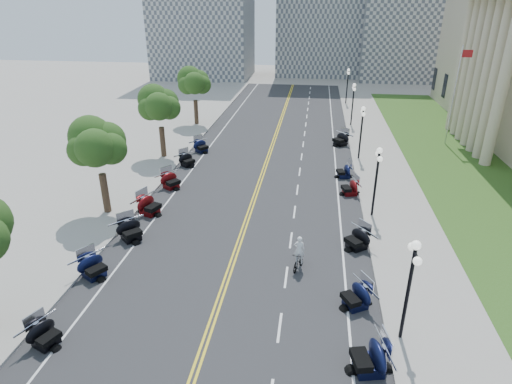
{
  "coord_description": "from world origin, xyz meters",
  "views": [
    {
      "loc": [
        4.27,
        -23.54,
        13.88
      ],
      "look_at": [
        0.59,
        2.68,
        2.0
      ],
      "focal_mm": 30.0,
      "sensor_mm": 36.0,
      "label": 1
    }
  ],
  "objects_px": {
    "flagpole": "(454,97)",
    "motorcycle_n_3": "(370,356)",
    "cyclist_rider": "(300,238)",
    "bicycle": "(299,260)"
  },
  "relations": [
    {
      "from": "flagpole",
      "to": "motorcycle_n_3",
      "type": "height_order",
      "value": "flagpole"
    },
    {
      "from": "bicycle",
      "to": "cyclist_rider",
      "type": "height_order",
      "value": "cyclist_rider"
    },
    {
      "from": "flagpole",
      "to": "motorcycle_n_3",
      "type": "relative_size",
      "value": 4.69
    },
    {
      "from": "bicycle",
      "to": "cyclist_rider",
      "type": "distance_m",
      "value": 1.38
    },
    {
      "from": "cyclist_rider",
      "to": "bicycle",
      "type": "bearing_deg",
      "value": -180.0
    },
    {
      "from": "motorcycle_n_3",
      "to": "cyclist_rider",
      "type": "xyz_separation_m",
      "value": [
        -3.2,
        7.01,
        1.17
      ]
    },
    {
      "from": "motorcycle_n_3",
      "to": "bicycle",
      "type": "bearing_deg",
      "value": -168.27
    },
    {
      "from": "bicycle",
      "to": "motorcycle_n_3",
      "type": "bearing_deg",
      "value": -50.28
    },
    {
      "from": "flagpole",
      "to": "cyclist_rider",
      "type": "xyz_separation_m",
      "value": [
        -14.18,
        -25.0,
        -3.08
      ]
    },
    {
      "from": "flagpole",
      "to": "cyclist_rider",
      "type": "height_order",
      "value": "flagpole"
    }
  ]
}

